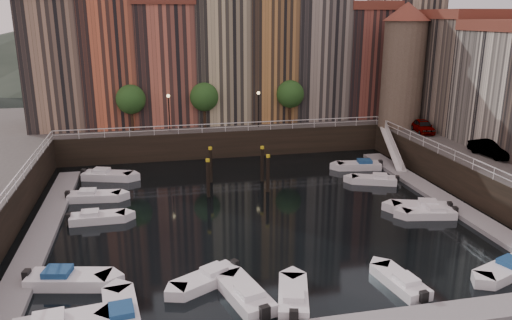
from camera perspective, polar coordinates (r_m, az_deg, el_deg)
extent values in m
plane|color=black|center=(41.13, -0.03, -5.75)|extent=(200.00, 200.00, 0.00)
cube|color=black|center=(65.29, -4.83, 3.88)|extent=(80.00, 20.00, 3.00)
cube|color=gray|center=(40.19, -23.11, -7.39)|extent=(2.00, 28.00, 0.35)
cube|color=gray|center=(46.20, 20.36, -4.06)|extent=(2.00, 28.00, 0.35)
cone|color=#2D382D|center=(149.16, -21.08, 11.93)|extent=(80.00, 80.00, 14.00)
cone|color=#2D382D|center=(148.01, -7.30, 13.61)|extent=(100.00, 100.00, 18.00)
cone|color=#2D382D|center=(155.21, 6.04, 12.65)|extent=(70.00, 70.00, 12.00)
cube|color=#977760|center=(61.85, -21.75, 10.09)|extent=(6.00, 10.00, 14.00)
cube|color=#C75F3E|center=(61.09, -16.29, 11.47)|extent=(5.80, 10.00, 16.00)
cube|color=#B6604A|center=(61.09, -10.34, 10.66)|extent=(6.50, 10.00, 13.50)
cube|color=brown|center=(60.85, -10.70, 17.47)|extent=(6.80, 10.30, 1.00)
cube|color=#C0B187|center=(61.57, -4.35, 11.62)|extent=(6.20, 10.00, 15.00)
cube|color=#B67E43|center=(62.67, 1.12, 11.51)|extent=(5.60, 10.00, 14.50)
cube|color=gray|center=(64.23, 6.46, 12.42)|extent=(6.40, 10.00, 16.50)
cube|color=brown|center=(66.58, 11.58, 10.82)|extent=(6.00, 10.00, 13.00)
cube|color=brown|center=(66.33, 11.93, 16.84)|extent=(6.30, 10.30, 1.00)
cube|color=tan|center=(69.07, 16.26, 11.74)|extent=(5.90, 10.00, 15.50)
cube|color=#716355|center=(60.51, 23.01, 8.89)|extent=(9.00, 8.00, 12.00)
cube|color=brown|center=(60.17, 23.70, 15.02)|extent=(9.30, 8.30, 1.00)
cylinder|color=#6B5B4C|center=(59.23, 16.38, 9.38)|extent=(4.60, 4.60, 12.00)
cone|color=brown|center=(58.89, 16.93, 15.95)|extent=(5.20, 5.20, 2.00)
cylinder|color=black|center=(56.64, -13.96, 4.35)|extent=(0.30, 0.30, 2.40)
sphere|color=#1E4719|center=(56.22, -14.12, 6.74)|extent=(3.20, 3.20, 3.20)
cylinder|color=black|center=(56.93, -5.87, 4.80)|extent=(0.30, 0.30, 2.40)
sphere|color=#1E4719|center=(56.51, -5.94, 7.18)|extent=(3.20, 3.20, 3.20)
cylinder|color=black|center=(58.83, 3.89, 5.22)|extent=(0.30, 0.30, 2.40)
sphere|color=#1E4719|center=(58.42, 3.93, 7.53)|extent=(3.20, 3.20, 3.20)
cylinder|color=black|center=(55.51, -9.90, 5.19)|extent=(0.12, 0.12, 4.00)
sphere|color=#FFD88C|center=(55.17, -10.00, 7.23)|extent=(0.36, 0.36, 0.36)
cylinder|color=black|center=(56.76, 0.28, 5.67)|extent=(0.12, 0.12, 4.00)
sphere|color=#FFD88C|center=(56.43, 0.28, 7.67)|extent=(0.36, 0.36, 0.36)
cube|color=white|center=(55.09, -3.53, 4.21)|extent=(36.00, 0.08, 0.08)
cube|color=white|center=(55.19, -3.52, 3.75)|extent=(36.00, 0.06, 0.06)
cube|color=white|center=(46.09, 22.71, 0.57)|extent=(0.08, 34.00, 0.08)
cube|color=white|center=(46.20, 22.65, 0.03)|extent=(0.06, 34.00, 0.06)
cube|color=white|center=(39.34, -26.28, -2.41)|extent=(0.08, 34.00, 0.08)
cube|color=white|center=(39.47, -26.20, -3.03)|extent=(0.06, 34.00, 0.06)
cube|color=white|center=(55.25, 15.32, 1.34)|extent=(2.78, 8.26, 2.81)
cube|color=white|center=(55.13, 15.36, 1.84)|extent=(1.93, 8.32, 3.65)
cylinder|color=black|center=(43.76, -5.48, -2.36)|extent=(0.32, 0.32, 3.60)
cylinder|color=gold|center=(43.21, -5.55, -0.03)|extent=(0.36, 0.36, 0.25)
cylinder|color=black|center=(47.58, -5.20, -0.82)|extent=(0.32, 0.32, 3.60)
cylinder|color=gold|center=(47.07, -5.25, 1.34)|extent=(0.36, 0.36, 0.25)
cylinder|color=black|center=(44.86, 1.37, -1.82)|extent=(0.32, 0.32, 3.60)
cylinder|color=gold|center=(44.32, 1.39, 0.46)|extent=(0.36, 0.36, 0.25)
cylinder|color=black|center=(47.68, 0.71, -0.71)|extent=(0.32, 0.32, 3.60)
cylinder|color=gold|center=(47.18, 0.71, 1.44)|extent=(0.36, 0.36, 0.25)
cube|color=silver|center=(27.96, -22.65, -16.57)|extent=(1.67, 1.48, 0.54)
cube|color=silver|center=(32.24, -20.54, -12.74)|extent=(5.04, 2.81, 0.81)
cube|color=navy|center=(32.25, -21.73, -11.89)|extent=(1.76, 1.59, 0.54)
cube|color=black|center=(33.06, -24.71, -11.96)|extent=(0.49, 0.61, 0.76)
cube|color=silver|center=(40.72, -17.62, -6.35)|extent=(4.12, 1.61, 0.70)
cube|color=silver|center=(40.63, -18.46, -5.84)|extent=(1.31, 1.13, 0.47)
cube|color=black|center=(40.92, -20.66, -6.19)|extent=(0.33, 0.47, 0.66)
cube|color=silver|center=(45.38, -17.94, -4.03)|extent=(4.48, 2.14, 0.74)
cube|color=silver|center=(45.37, -18.72, -3.51)|extent=(1.50, 1.32, 0.49)
cube|color=black|center=(45.84, -20.74, -3.77)|extent=(0.40, 0.53, 0.69)
cube|color=silver|center=(50.66, -16.57, -1.78)|extent=(5.02, 3.16, 0.80)
cube|color=silver|center=(50.76, -17.28, -1.23)|extent=(1.81, 1.67, 0.53)
cube|color=black|center=(51.55, -19.12, -1.39)|extent=(0.52, 0.62, 0.75)
cube|color=silver|center=(34.78, 26.47, -11.34)|extent=(4.51, 3.00, 0.72)
cube|color=navy|center=(35.06, 27.06, -10.41)|extent=(1.66, 1.55, 0.48)
cube|color=silver|center=(41.95, 19.12, -5.83)|extent=(4.25, 2.26, 0.69)
cube|color=silver|center=(42.00, 19.88, -5.27)|extent=(1.46, 1.31, 0.46)
cube|color=black|center=(42.67, 21.81, -5.41)|extent=(0.40, 0.51, 0.64)
cube|color=silver|center=(42.87, 18.22, -5.23)|extent=(4.74, 3.03, 0.75)
cube|color=silver|center=(42.84, 19.07, -4.68)|extent=(1.72, 1.59, 0.50)
cube|color=black|center=(43.32, 21.26, -4.96)|extent=(0.49, 0.59, 0.70)
cube|color=silver|center=(48.77, 13.31, -2.27)|extent=(4.43, 2.97, 0.70)
cube|color=silver|center=(48.69, 14.00, -1.83)|extent=(1.63, 1.52, 0.47)
cube|color=black|center=(48.93, 15.84, -2.11)|extent=(0.47, 0.56, 0.66)
cube|color=silver|center=(52.95, 11.65, -0.68)|extent=(4.61, 2.38, 0.75)
cube|color=navy|center=(52.98, 12.30, -0.20)|extent=(1.57, 1.41, 0.50)
cube|color=black|center=(53.50, 14.04, -0.38)|extent=(0.42, 0.55, 0.70)
cube|color=silver|center=(28.36, -15.16, -16.50)|extent=(2.28, 4.69, 0.77)
cube|color=navy|center=(27.60, -15.13, -16.37)|extent=(1.40, 1.57, 0.51)
cube|color=silver|center=(28.96, -1.36, -15.12)|extent=(2.95, 4.95, 0.79)
cube|color=silver|center=(28.23, -0.79, -14.89)|extent=(1.61, 1.76, 0.53)
cube|color=black|center=(26.99, 1.00, -17.02)|extent=(0.61, 0.49, 0.74)
cube|color=silver|center=(28.89, 4.26, -15.32)|extent=(2.70, 4.49, 0.72)
cube|color=silver|center=(28.18, 4.30, -15.18)|extent=(1.47, 1.60, 0.48)
cube|color=black|center=(26.91, 4.34, -17.33)|extent=(0.55, 0.45, 0.67)
cube|color=silver|center=(31.39, 16.11, -13.24)|extent=(2.15, 4.22, 0.69)
cube|color=silver|center=(30.82, 16.80, -13.01)|extent=(1.28, 1.43, 0.46)
cube|color=black|center=(29.87, 18.62, -14.58)|extent=(0.50, 0.39, 0.64)
imported|color=gray|center=(57.17, 18.54, 3.59)|extent=(2.51, 4.45, 1.43)
imported|color=gray|center=(49.70, 25.37, 1.08)|extent=(2.21, 4.68, 1.48)
cube|color=silver|center=(30.52, -5.70, -13.51)|extent=(4.42, 3.43, 0.71)
cube|color=silver|center=(30.60, -4.84, -12.49)|extent=(1.71, 1.64, 0.47)
cube|color=black|center=(31.54, -2.43, -11.90)|extent=(0.52, 0.57, 0.66)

